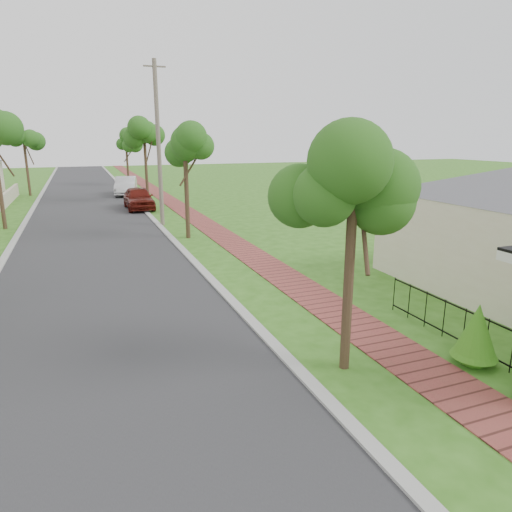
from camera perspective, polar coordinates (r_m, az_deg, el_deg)
ground at (r=8.75m, az=6.44°, el=-19.90°), size 160.00×160.00×0.00m
road at (r=26.81m, az=-19.82°, el=3.12°), size 7.00×120.00×0.02m
kerb_right at (r=27.12m, az=-12.10°, el=3.79°), size 0.30×120.00×0.10m
kerb_left at (r=27.00m, az=-27.56°, el=2.39°), size 0.30×120.00×0.10m
sidewalk at (r=27.63m, az=-6.77°, el=4.21°), size 1.50×120.00×0.03m
picket_fence at (r=11.37m, az=29.40°, el=-10.22°), size 0.03×8.02×1.00m
street_trees at (r=33.20m, az=-20.68°, el=13.01°), size 10.70×37.65×5.89m
parked_car_red at (r=33.45m, az=-14.46°, el=7.01°), size 1.86×4.58×1.56m
parked_car_white at (r=42.09m, az=-15.94°, el=8.41°), size 2.44×5.03×1.59m
near_tree at (r=9.42m, az=12.11°, el=8.37°), size 1.95×1.95×5.00m
utility_pole at (r=26.70m, az=-12.09°, el=13.51°), size 1.20×0.24×9.02m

